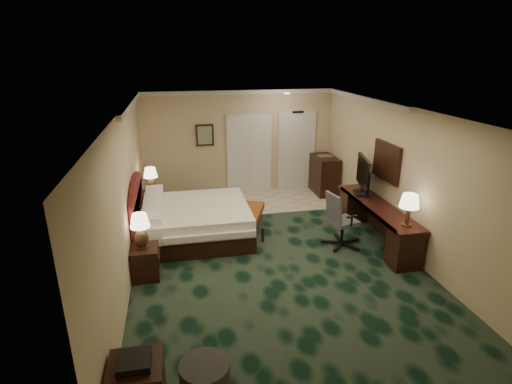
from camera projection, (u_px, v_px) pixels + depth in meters
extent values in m
cube|color=black|center=(273.00, 257.00, 7.44)|extent=(5.00, 7.50, 0.00)
cube|color=white|center=(275.00, 111.00, 6.54)|extent=(5.00, 7.50, 0.00)
cube|color=beige|center=(240.00, 143.00, 10.45)|extent=(5.00, 0.00, 2.70)
cube|color=beige|center=(375.00, 325.00, 3.53)|extent=(5.00, 0.00, 2.70)
cube|color=beige|center=(125.00, 199.00, 6.52)|extent=(0.00, 7.50, 2.70)
cube|color=beige|center=(404.00, 180.00, 7.46)|extent=(0.00, 7.50, 2.70)
cube|color=beige|center=(280.00, 200.00, 10.29)|extent=(3.20, 1.70, 0.01)
cube|color=silver|center=(296.00, 152.00, 10.81)|extent=(1.02, 0.06, 2.18)
cube|color=silver|center=(249.00, 154.00, 10.56)|extent=(1.20, 0.06, 2.10)
cube|color=#4C6D5A|center=(205.00, 135.00, 10.16)|extent=(0.45, 0.06, 0.55)
cube|color=white|center=(387.00, 162.00, 7.94)|extent=(0.05, 0.95, 0.75)
cube|color=white|center=(196.00, 221.00, 8.16)|extent=(2.13, 1.98, 0.68)
cube|color=black|center=(146.00, 262.00, 6.71)|extent=(0.44, 0.50, 0.55)
cube|color=black|center=(153.00, 205.00, 9.14)|extent=(0.48, 0.55, 0.60)
cube|color=brown|center=(249.00, 221.00, 8.44)|extent=(0.89, 1.37, 0.44)
cylinder|color=#26262B|center=(205.00, 379.00, 4.42)|extent=(0.73, 0.73, 0.40)
cube|color=black|center=(376.00, 223.00, 7.99)|extent=(0.57, 2.62, 0.76)
cube|color=black|center=(363.00, 176.00, 8.34)|extent=(0.33, 1.02, 0.80)
cube|color=black|center=(324.00, 175.00, 10.64)|extent=(0.53, 0.96, 1.01)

